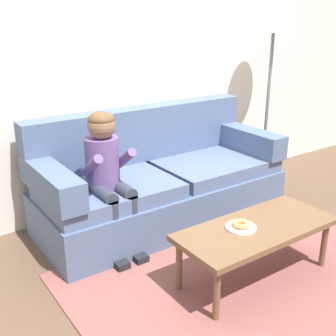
% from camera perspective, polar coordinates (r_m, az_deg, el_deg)
% --- Properties ---
extents(ground, '(10.00, 10.00, 0.00)m').
position_cam_1_polar(ground, '(3.34, 7.15, -12.11)').
color(ground, brown).
extents(wall_back, '(8.00, 0.10, 2.80)m').
position_cam_1_polar(wall_back, '(4.00, -5.81, 14.58)').
color(wall_back, silver).
rests_on(wall_back, ground).
extents(area_rug, '(2.45, 1.65, 0.01)m').
position_cam_1_polar(area_rug, '(3.19, 10.22, -13.88)').
color(area_rug, brown).
rests_on(area_rug, ground).
extents(couch, '(2.19, 0.90, 0.99)m').
position_cam_1_polar(couch, '(3.79, -1.23, -2.02)').
color(couch, slate).
rests_on(couch, ground).
extents(coffee_table, '(1.15, 0.50, 0.41)m').
position_cam_1_polar(coffee_table, '(2.99, 11.84, -8.41)').
color(coffee_table, brown).
rests_on(coffee_table, ground).
extents(person_child, '(0.34, 0.58, 1.10)m').
position_cam_1_polar(person_child, '(3.22, -8.18, -0.17)').
color(person_child, '#664C84').
rests_on(person_child, ground).
extents(plate, '(0.21, 0.21, 0.01)m').
position_cam_1_polar(plate, '(2.92, 9.80, -7.89)').
color(plate, white).
rests_on(plate, coffee_table).
extents(donut, '(0.15, 0.15, 0.04)m').
position_cam_1_polar(donut, '(2.91, 9.82, -7.46)').
color(donut, tan).
rests_on(donut, plate).
extents(toy_controller, '(0.23, 0.09, 0.05)m').
position_cam_1_polar(toy_controller, '(3.64, 12.42, -9.11)').
color(toy_controller, '#339E56').
rests_on(toy_controller, ground).
extents(floor_lamp, '(0.39, 0.39, 1.86)m').
position_cam_1_polar(floor_lamp, '(4.61, 13.99, 17.11)').
color(floor_lamp, slate).
rests_on(floor_lamp, ground).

